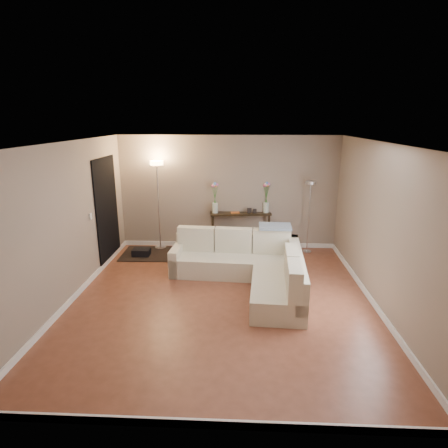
{
  "coord_description": "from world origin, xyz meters",
  "views": [
    {
      "loc": [
        0.32,
        -5.73,
        2.94
      ],
      "look_at": [
        0.0,
        0.8,
        1.1
      ],
      "focal_mm": 30.0,
      "sensor_mm": 36.0,
      "label": 1
    }
  ],
  "objects_px": {
    "sectional_sofa": "(250,266)",
    "floor_lamp_unlit": "(310,203)",
    "floor_lamp_lit": "(158,188)",
    "console_table": "(237,228)"
  },
  "relations": [
    {
      "from": "sectional_sofa",
      "to": "floor_lamp_unlit",
      "type": "relative_size",
      "value": 1.52
    },
    {
      "from": "floor_lamp_lit",
      "to": "floor_lamp_unlit",
      "type": "bearing_deg",
      "value": -1.73
    },
    {
      "from": "console_table",
      "to": "sectional_sofa",
      "type": "bearing_deg",
      "value": -81.53
    },
    {
      "from": "console_table",
      "to": "floor_lamp_lit",
      "type": "distance_m",
      "value": 2.03
    },
    {
      "from": "sectional_sofa",
      "to": "console_table",
      "type": "distance_m",
      "value": 1.95
    },
    {
      "from": "sectional_sofa",
      "to": "console_table",
      "type": "bearing_deg",
      "value": 98.47
    },
    {
      "from": "sectional_sofa",
      "to": "floor_lamp_lit",
      "type": "bearing_deg",
      "value": 139.28
    },
    {
      "from": "console_table",
      "to": "floor_lamp_lit",
      "type": "relative_size",
      "value": 0.7
    },
    {
      "from": "sectional_sofa",
      "to": "floor_lamp_lit",
      "type": "xyz_separation_m",
      "value": [
        -2.07,
        1.78,
        1.13
      ]
    },
    {
      "from": "sectional_sofa",
      "to": "floor_lamp_lit",
      "type": "distance_m",
      "value": 2.96
    }
  ]
}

